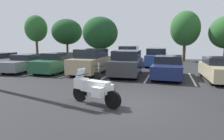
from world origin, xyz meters
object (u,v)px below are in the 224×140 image
Objects in this scene: motorcycle_touring at (94,88)px; car_charcoal at (127,63)px; car_tan at (91,62)px; car_navy at (168,67)px; car_grey at (25,63)px; car_far_blue at (157,57)px; car_green at (57,63)px; car_far_silver at (129,55)px; motorcycle_third at (98,78)px; car_champagne at (220,69)px.

car_charcoal is (-0.18, 7.08, 0.26)m from motorcycle_touring.
car_tan is 5.79m from car_navy.
car_far_blue reaches higher than car_grey.
car_far_silver reaches higher than car_green.
motorcycle_third is 7.87m from car_champagne.
motorcycle_touring is 13.92m from car_far_silver.
car_green reaches higher than car_champagne.
car_champagne reaches higher than car_grey.
car_tan is 6.79m from car_far_silver.
motorcycle_touring reaches higher than motorcycle_third.
car_tan reaches higher than car_grey.
car_far_blue is (4.58, 6.23, -0.01)m from car_tan.
car_charcoal is at bearing -104.90° from car_far_blue.
car_charcoal is (2.87, -0.20, -0.01)m from car_tan.
car_champagne is (3.15, -0.17, -0.01)m from car_navy.
motorcycle_touring is 13.59m from car_far_blue.
car_far_silver is (1.69, 6.57, 0.08)m from car_tan.
car_navy reaches higher than motorcycle_touring.
car_far_silver is (4.57, 6.77, 0.26)m from car_green.
car_charcoal is 2.92m from car_navy.
car_grey is 8.55m from car_charcoal.
motorcycle_touring is at bearing -37.83° from car_grey.
car_tan is at bearing -126.30° from car_far_blue.
car_far_silver is (-7.25, 7.01, 0.28)m from car_champagne.
car_far_blue is (10.25, 6.74, 0.21)m from car_grey.
motorcycle_third is 4.42m from car_charcoal.
motorcycle_touring is at bearing -67.27° from car_tan.
car_grey is (-8.71, 6.77, 0.04)m from motorcycle_touring.
car_tan is 7.73m from car_far_blue.
car_green is 0.97× the size of car_far_blue.
car_tan is 8.95m from car_champagne.
car_green reaches higher than car_navy.
motorcycle_touring is 0.47× the size of car_far_blue.
car_charcoal is 0.99× the size of car_navy.
car_tan reaches higher than motorcycle_touring.
car_charcoal reaches higher than car_champagne.
car_green is at bearing -176.02° from car_tan.
motorcycle_third is at bearing -98.27° from car_charcoal.
car_grey is 1.03× the size of car_navy.
car_charcoal reaches higher than car_grey.
car_far_blue is at bearing -6.71° from car_far_silver.
car_navy reaches higher than car_grey.
car_grey is 10.21m from car_far_silver.
car_charcoal is at bearing 81.73° from motorcycle_third.
car_champagne is at bearing -44.05° from car_far_silver.
car_charcoal reaches higher than motorcycle_touring.
car_navy is 0.99× the size of car_far_silver.
car_champagne is at bearing 31.58° from motorcycle_third.
motorcycle_touring is at bearing -96.48° from car_far_blue.
car_far_blue reaches higher than car_champagne.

